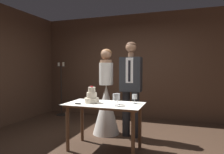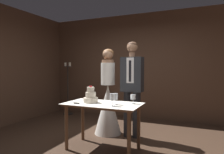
# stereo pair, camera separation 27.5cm
# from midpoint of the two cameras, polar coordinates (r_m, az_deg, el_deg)

# --- Properties ---
(ground_plane) EXTENTS (40.00, 40.00, 0.00)m
(ground_plane) POSITION_cam_midpoint_polar(r_m,az_deg,el_deg) (3.48, 0.39, -19.87)
(ground_plane) COLOR #422D21
(wall_back) EXTENTS (5.52, 0.12, 2.76)m
(wall_back) POSITION_cam_midpoint_polar(r_m,az_deg,el_deg) (5.39, 9.89, 3.05)
(wall_back) COLOR #513828
(wall_back) RESTS_ON ground_plane
(cake_table) EXTENTS (1.25, 0.68, 0.76)m
(cake_table) POSITION_cam_midpoint_polar(r_m,az_deg,el_deg) (3.28, -0.24, -9.38)
(cake_table) COLOR brown
(cake_table) RESTS_ON ground_plane
(tiered_cake) EXTENTS (0.24, 0.24, 0.28)m
(tiered_cake) POSITION_cam_midpoint_polar(r_m,az_deg,el_deg) (3.33, -3.76, -5.70)
(tiered_cake) COLOR beige
(tiered_cake) RESTS_ON cake_table
(cake_knife) EXTENTS (0.41, 0.04, 0.02)m
(cake_knife) POSITION_cam_midpoint_polar(r_m,az_deg,el_deg) (3.20, -6.61, -7.60)
(cake_knife) COLOR silver
(cake_knife) RESTS_ON cake_table
(wine_glass_near) EXTENTS (0.07, 0.07, 0.17)m
(wine_glass_near) POSITION_cam_midpoint_polar(r_m,az_deg,el_deg) (3.15, 3.50, -5.77)
(wine_glass_near) COLOR silver
(wine_glass_near) RESTS_ON cake_table
(wine_glass_middle) EXTENTS (0.08, 0.08, 0.19)m
(wine_glass_middle) POSITION_cam_midpoint_polar(r_m,az_deg,el_deg) (3.02, 2.78, -5.91)
(wine_glass_middle) COLOR silver
(wine_glass_middle) RESTS_ON cake_table
(wine_glass_far) EXTENTS (0.08, 0.08, 0.15)m
(wine_glass_far) POSITION_cam_midpoint_polar(r_m,az_deg,el_deg) (3.24, 8.48, -5.80)
(wine_glass_far) COLOR silver
(wine_glass_far) RESTS_ON cake_table
(bride) EXTENTS (0.54, 0.54, 1.72)m
(bride) POSITION_cam_midpoint_polar(r_m,az_deg,el_deg) (4.07, 0.78, -7.27)
(bride) COLOR white
(bride) RESTS_ON ground_plane
(groom) EXTENTS (0.41, 0.25, 1.83)m
(groom) POSITION_cam_midpoint_polar(r_m,az_deg,el_deg) (3.85, 7.80, -2.06)
(groom) COLOR #282B30
(groom) RESTS_ON ground_plane
(candle_stand) EXTENTS (0.28, 0.28, 1.50)m
(candle_stand) POSITION_cam_midpoint_polar(r_m,az_deg,el_deg) (5.86, -11.20, -3.94)
(candle_stand) COLOR black
(candle_stand) RESTS_ON ground_plane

